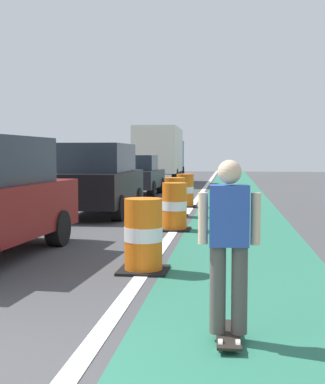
{
  "coord_description": "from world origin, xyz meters",
  "views": [
    {
      "loc": [
        2.13,
        -3.28,
        1.74
      ],
      "look_at": [
        1.01,
        5.55,
        1.1
      ],
      "focal_mm": 49.3,
      "sensor_mm": 36.0,
      "label": 1
    }
  ],
  "objects_px": {
    "skateboarder_on_lane": "(229,244)",
    "parked_sedan_third": "(137,176)",
    "parked_suv_second": "(99,179)",
    "traffic_barrel_mid": "(174,207)",
    "traffic_barrel_back": "(175,198)",
    "traffic_barrel_front": "(143,236)",
    "traffic_barrel_far": "(185,191)",
    "delivery_truck_down_block": "(161,152)"
  },
  "relations": [
    {
      "from": "parked_suv_second",
      "to": "delivery_truck_down_block",
      "type": "height_order",
      "value": "delivery_truck_down_block"
    },
    {
      "from": "parked_sedan_third",
      "to": "traffic_barrel_mid",
      "type": "distance_m",
      "value": 10.38
    },
    {
      "from": "delivery_truck_down_block",
      "to": "parked_suv_second",
      "type": "bearing_deg",
      "value": -89.03
    },
    {
      "from": "parked_suv_second",
      "to": "parked_sedan_third",
      "type": "xyz_separation_m",
      "value": [
        -0.18,
        7.19,
        -0.2
      ]
    },
    {
      "from": "parked_suv_second",
      "to": "traffic_barrel_front",
      "type": "relative_size",
      "value": 4.24
    },
    {
      "from": "traffic_barrel_mid",
      "to": "parked_suv_second",
      "type": "bearing_deg",
      "value": 130.9
    },
    {
      "from": "parked_suv_second",
      "to": "traffic_barrel_back",
      "type": "distance_m",
      "value": 2.27
    },
    {
      "from": "parked_suv_second",
      "to": "traffic_barrel_mid",
      "type": "height_order",
      "value": "parked_suv_second"
    },
    {
      "from": "parked_sedan_third",
      "to": "parked_suv_second",
      "type": "bearing_deg",
      "value": -88.53
    },
    {
      "from": "parked_suv_second",
      "to": "traffic_barrel_front",
      "type": "height_order",
      "value": "parked_suv_second"
    },
    {
      "from": "parked_sedan_third",
      "to": "traffic_barrel_back",
      "type": "distance_m",
      "value": 7.81
    },
    {
      "from": "parked_sedan_third",
      "to": "traffic_barrel_mid",
      "type": "bearing_deg",
      "value": -75.21
    },
    {
      "from": "parked_sedan_third",
      "to": "traffic_barrel_far",
      "type": "height_order",
      "value": "parked_sedan_third"
    },
    {
      "from": "parked_suv_second",
      "to": "parked_sedan_third",
      "type": "bearing_deg",
      "value": 91.47
    },
    {
      "from": "skateboarder_on_lane",
      "to": "parked_sedan_third",
      "type": "bearing_deg",
      "value": 102.79
    },
    {
      "from": "traffic_barrel_front",
      "to": "parked_sedan_third",
      "type": "bearing_deg",
      "value": 100.41
    },
    {
      "from": "parked_sedan_third",
      "to": "delivery_truck_down_block",
      "type": "bearing_deg",
      "value": 90.55
    },
    {
      "from": "skateboarder_on_lane",
      "to": "traffic_barrel_far",
      "type": "height_order",
      "value": "skateboarder_on_lane"
    },
    {
      "from": "skateboarder_on_lane",
      "to": "parked_sedan_third",
      "type": "xyz_separation_m",
      "value": [
        -3.89,
        17.13,
        -0.08
      ]
    },
    {
      "from": "traffic_barrel_back",
      "to": "parked_suv_second",
      "type": "bearing_deg",
      "value": 173.73
    },
    {
      "from": "traffic_barrel_back",
      "to": "traffic_barrel_far",
      "type": "xyz_separation_m",
      "value": [
        0.06,
        2.74,
        0.0
      ]
    },
    {
      "from": "parked_suv_second",
      "to": "skateboarder_on_lane",
      "type": "bearing_deg",
      "value": -69.56
    },
    {
      "from": "skateboarder_on_lane",
      "to": "traffic_barrel_mid",
      "type": "height_order",
      "value": "skateboarder_on_lane"
    },
    {
      "from": "traffic_barrel_front",
      "to": "traffic_barrel_mid",
      "type": "relative_size",
      "value": 1.0
    },
    {
      "from": "skateboarder_on_lane",
      "to": "traffic_barrel_front",
      "type": "xyz_separation_m",
      "value": [
        -1.25,
        2.78,
        -0.38
      ]
    },
    {
      "from": "traffic_barrel_mid",
      "to": "traffic_barrel_back",
      "type": "xyz_separation_m",
      "value": [
        -0.26,
        2.6,
        0.0
      ]
    },
    {
      "from": "parked_suv_second",
      "to": "traffic_barrel_front",
      "type": "bearing_deg",
      "value": -71.1
    },
    {
      "from": "skateboarder_on_lane",
      "to": "delivery_truck_down_block",
      "type": "distance_m",
      "value": 25.89
    },
    {
      "from": "traffic_barrel_mid",
      "to": "delivery_truck_down_block",
      "type": "xyz_separation_m",
      "value": [
        -2.73,
        18.47,
        1.31
      ]
    },
    {
      "from": "skateboarder_on_lane",
      "to": "traffic_barrel_back",
      "type": "distance_m",
      "value": 9.82
    },
    {
      "from": "parked_suv_second",
      "to": "traffic_barrel_mid",
      "type": "bearing_deg",
      "value": -49.1
    },
    {
      "from": "traffic_barrel_far",
      "to": "parked_sedan_third",
      "type": "bearing_deg",
      "value": 117.54
    },
    {
      "from": "parked_sedan_third",
      "to": "traffic_barrel_front",
      "type": "relative_size",
      "value": 3.78
    },
    {
      "from": "parked_sedan_third",
      "to": "traffic_barrel_mid",
      "type": "xyz_separation_m",
      "value": [
        2.65,
        -10.04,
        -0.3
      ]
    },
    {
      "from": "traffic_barrel_mid",
      "to": "traffic_barrel_back",
      "type": "bearing_deg",
      "value": 95.75
    },
    {
      "from": "skateboarder_on_lane",
      "to": "parked_sedan_third",
      "type": "relative_size",
      "value": 0.41
    },
    {
      "from": "traffic_barrel_far",
      "to": "traffic_barrel_back",
      "type": "bearing_deg",
      "value": -91.26
    },
    {
      "from": "skateboarder_on_lane",
      "to": "traffic_barrel_far",
      "type": "distance_m",
      "value": 12.53
    },
    {
      "from": "traffic_barrel_mid",
      "to": "delivery_truck_down_block",
      "type": "height_order",
      "value": "delivery_truck_down_block"
    },
    {
      "from": "skateboarder_on_lane",
      "to": "parked_suv_second",
      "type": "height_order",
      "value": "parked_suv_second"
    },
    {
      "from": "parked_suv_second",
      "to": "traffic_barrel_front",
      "type": "distance_m",
      "value": 7.58
    },
    {
      "from": "skateboarder_on_lane",
      "to": "delivery_truck_down_block",
      "type": "height_order",
      "value": "delivery_truck_down_block"
    }
  ]
}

